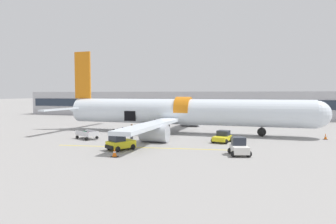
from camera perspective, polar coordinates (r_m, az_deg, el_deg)
The scene contains 15 objects.
ground_plane at distance 38.62m, azimuth 1.14°, elevation -4.72°, with size 500.00×500.00×0.00m, color gray.
apron_marking_line at distance 30.88m, azimuth -3.70°, elevation -6.80°, with size 19.52×3.09×0.01m.
terminal_strip at distance 72.39m, azimuth 9.00°, elevation 1.46°, with size 96.27×12.14×5.97m.
airplane at distance 41.99m, azimuth 2.36°, elevation -0.06°, with size 37.49×34.10×11.99m.
baggage_tug_lead at distance 34.78m, azimuth 10.33°, elevation -4.74°, with size 2.33×3.02×1.30m.
baggage_tug_mid at distance 29.85m, azimuth -9.15°, elevation -5.84°, with size 2.65×3.08×1.66m.
baggage_tug_rear at distance 27.84m, azimuth 13.40°, elevation -6.66°, with size 2.25×2.61×1.59m.
baggage_cart_loading at distance 40.27m, azimuth -7.54°, elevation -3.70°, with size 3.71×2.21×1.01m.
baggage_cart_queued at distance 37.91m, azimuth -15.09°, elevation -4.25°, with size 3.84×2.64×1.01m.
ground_crew_loader_a at distance 39.22m, azimuth -2.25°, elevation -3.33°, with size 0.51×0.54×1.63m.
ground_crew_loader_b at distance 36.86m, azimuth -6.93°, elevation -3.62°, with size 0.59×0.59×1.85m.
ground_crew_driver at distance 38.43m, azimuth -3.27°, elevation -3.36°, with size 0.43×0.61×1.78m.
suitcase_on_tarmac_upright at distance 41.87m, azimuth -10.29°, elevation -3.73°, with size 0.53×0.29×0.69m.
safety_cone_nose at distance 40.95m, azimuth 27.82°, elevation -4.16°, with size 0.48×0.48×0.75m.
safety_cone_engine_left at distance 26.86m, azimuth -10.15°, elevation -7.63°, with size 0.58×0.58×0.77m.
Camera 1 is at (10.85, -36.65, 5.54)m, focal length 32.00 mm.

